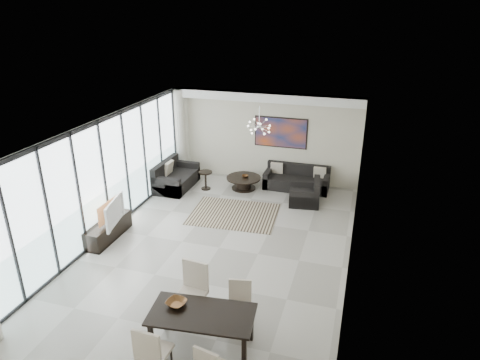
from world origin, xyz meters
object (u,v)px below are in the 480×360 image
at_px(television, 110,212).
at_px(dining_table, 202,318).
at_px(coffee_table, 244,182).
at_px(tv_console, 108,230).
at_px(sofa_main, 297,181).

height_order(television, dining_table, television).
height_order(coffee_table, dining_table, dining_table).
bearing_deg(television, tv_console, 59.61).
bearing_deg(tv_console, television, -18.70).
bearing_deg(sofa_main, dining_table, -92.69).
relative_size(coffee_table, tv_console, 0.72).
height_order(sofa_main, tv_console, sofa_main).
xyz_separation_m(coffee_table, dining_table, (1.25, -6.67, 0.42)).
distance_m(tv_console, television, 0.57).
height_order(sofa_main, dining_table, sofa_main).
bearing_deg(dining_table, coffee_table, 100.62).
relative_size(tv_console, dining_table, 0.83).
distance_m(sofa_main, television, 5.87).
bearing_deg(television, dining_table, -139.88).
bearing_deg(dining_table, tv_console, 142.52).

